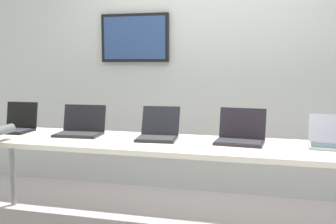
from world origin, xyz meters
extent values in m
cube|color=beige|center=(0.00, 1.13, 1.39)|extent=(8.00, 0.06, 2.78)
cube|color=black|center=(-0.75, 1.08, 1.61)|extent=(0.74, 0.05, 0.50)
cube|color=navy|center=(-0.75, 1.06, 1.61)|extent=(0.68, 0.02, 0.44)
cube|color=beige|center=(0.00, 0.00, 0.73)|extent=(3.62, 0.70, 0.04)
cylinder|color=gray|center=(-1.71, 0.25, 0.35)|extent=(0.05, 0.05, 0.71)
cube|color=black|center=(-1.55, 0.08, 0.76)|extent=(0.31, 0.24, 0.02)
cube|color=#302B37|center=(-1.55, 0.06, 0.77)|extent=(0.28, 0.19, 0.00)
cube|color=black|center=(-1.55, 0.22, 0.88)|extent=(0.31, 0.06, 0.23)
cube|color=black|center=(-1.55, 0.22, 0.88)|extent=(0.28, 0.04, 0.21)
cube|color=black|center=(-0.91, 0.06, 0.76)|extent=(0.39, 0.26, 0.02)
cube|color=#2D2C2D|center=(-0.91, 0.05, 0.77)|extent=(0.36, 0.20, 0.00)
cube|color=black|center=(-0.92, 0.20, 0.88)|extent=(0.38, 0.08, 0.23)
cube|color=#275838|center=(-0.92, 0.20, 0.88)|extent=(0.35, 0.07, 0.20)
cube|color=black|center=(-0.22, 0.05, 0.76)|extent=(0.33, 0.27, 0.02)
cube|color=#302D2E|center=(-0.22, 0.03, 0.77)|extent=(0.30, 0.22, 0.00)
cube|color=black|center=(-0.23, 0.22, 0.88)|extent=(0.32, 0.13, 0.23)
cube|color=#354282|center=(-0.23, 0.22, 0.88)|extent=(0.29, 0.11, 0.20)
cube|color=#28222B|center=(0.43, 0.06, 0.76)|extent=(0.38, 0.27, 0.02)
cube|color=#27262B|center=(0.43, 0.05, 0.77)|extent=(0.35, 0.22, 0.00)
cube|color=#28222B|center=(0.44, 0.21, 0.88)|extent=(0.36, 0.09, 0.24)
cube|color=silver|center=(0.44, 0.21, 0.88)|extent=(0.34, 0.07, 0.21)
cube|color=#AEADBB|center=(1.08, 0.07, 0.76)|extent=(0.33, 0.25, 0.02)
cube|color=#273439|center=(1.08, 0.06, 0.77)|extent=(0.30, 0.20, 0.00)
cube|color=#AEADBB|center=(1.09, 0.24, 0.86)|extent=(0.32, 0.13, 0.20)
cube|color=silver|center=(1.09, 0.24, 0.86)|extent=(0.29, 0.11, 0.17)
camera|label=1|loc=(0.63, -2.89, 1.36)|focal=41.83mm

